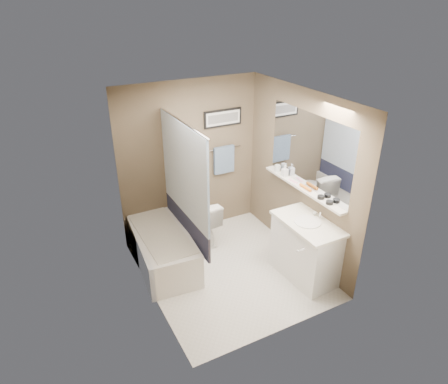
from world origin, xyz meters
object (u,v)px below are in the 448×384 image
candle_bowl_far (321,197)px  soap_bottle (285,171)px  candle_bowl_near (329,202)px  toilet (201,221)px  glass_jar (277,168)px  bathtub (162,248)px  hair_brush_front (306,188)px  vanity (306,250)px

candle_bowl_far → soap_bottle: (0.00, 0.78, 0.06)m
candle_bowl_near → soap_bottle: soap_bottle is taller
soap_bottle → candle_bowl_far: bearing=-90.0°
toilet → glass_jar: (1.07, -0.40, 0.81)m
bathtub → hair_brush_front: 2.15m
bathtub → toilet: size_ratio=2.11×
vanity → hair_brush_front: size_ratio=4.09×
vanity → soap_bottle: bearing=74.1°
bathtub → glass_jar: size_ratio=15.00×
bathtub → glass_jar: (1.79, -0.15, 0.92)m
bathtub → candle_bowl_near: bearing=-30.7°
candle_bowl_far → toilet: bearing=128.0°
hair_brush_front → soap_bottle: bearing=90.0°
candle_bowl_far → glass_jar: size_ratio=0.90×
candle_bowl_far → soap_bottle: 0.79m
bathtub → glass_jar: bearing=0.1°
candle_bowl_far → soap_bottle: bearing=90.0°
candle_bowl_near → vanity: bearing=145.5°
toilet → candle_bowl_near: bearing=120.0°
bathtub → toilet: bearing=24.5°
toilet → hair_brush_front: 1.70m
bathtub → candle_bowl_near: size_ratio=16.67×
vanity → candle_bowl_near: bearing=-37.6°
candle_bowl_near → soap_bottle: 0.95m
bathtub → hair_brush_front: bearing=-19.4°
glass_jar → hair_brush_front: bearing=-90.0°
hair_brush_front → soap_bottle: (0.00, 0.47, 0.06)m
toilet → vanity: 1.66m
hair_brush_front → vanity: bearing=-118.2°
bathtub → hair_brush_front: (1.79, -0.80, 0.89)m
candle_bowl_near → candle_bowl_far: bearing=90.0°
candle_bowl_near → soap_bottle: size_ratio=0.55×
hair_brush_front → glass_jar: (0.00, 0.66, 0.03)m
glass_jar → toilet: bearing=159.4°
glass_jar → candle_bowl_far: bearing=-90.0°
vanity → candle_bowl_near: 0.77m
vanity → candle_bowl_far: candle_bowl_far is taller
toilet → candle_bowl_near: (1.07, -1.53, 0.78)m
vanity → hair_brush_front: hair_brush_front is taller
candle_bowl_far → hair_brush_front: hair_brush_front is taller
bathtub → candle_bowl_near: candle_bowl_near is taller
toilet → hair_brush_front: size_ratio=3.23×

